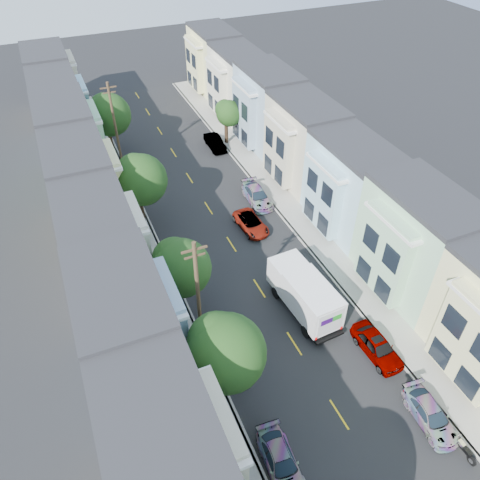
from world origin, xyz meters
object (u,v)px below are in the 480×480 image
at_px(fedex_truck, 305,293).
at_px(parked_right_c, 257,196).
at_px(utility_pole_far, 116,129).
at_px(utility_pole_near, 199,302).
at_px(tree_d, 140,180).
at_px(parked_left_c, 228,352).
at_px(parked_right_d, 215,143).
at_px(tree_c, 180,269).
at_px(parked_left_d, 180,256).
at_px(lead_sedan, 251,223).
at_px(tree_e, 109,115).
at_px(parked_right_b, 377,346).
at_px(tree_far_r, 228,114).
at_px(motorcycle, 463,449).
at_px(parked_right_a, 430,415).
at_px(parked_left_b, 281,462).
at_px(tree_b, 225,354).

distance_m(fedex_truck, parked_right_c, 14.81).
xyz_separation_m(utility_pole_far, parked_right_c, (11.20, -10.84, -4.44)).
distance_m(utility_pole_near, utility_pole_far, 26.00).
height_order(tree_d, parked_left_c, tree_d).
distance_m(utility_pole_near, parked_right_d, 29.67).
distance_m(tree_c, parked_left_d, 6.88).
height_order(fedex_truck, parked_right_d, fedex_truck).
height_order(tree_d, fedex_truck, tree_d).
bearing_deg(lead_sedan, tree_d, 151.19).
bearing_deg(parked_right_d, tree_e, 166.23).
bearing_deg(parked_right_b, parked_right_d, 88.15).
xyz_separation_m(tree_far_r, parked_left_d, (-11.79, -18.02, -3.11)).
height_order(utility_pole_far, motorcycle, utility_pole_far).
relative_size(parked_left_c, parked_right_b, 0.89).
xyz_separation_m(tree_far_r, fedex_truck, (-4.76, -27.05, -1.90)).
xyz_separation_m(lead_sedan, parked_right_b, (2.34, -16.35, 0.14)).
distance_m(utility_pole_near, parked_right_b, 13.01).
height_order(tree_e, motorcycle, tree_e).
distance_m(parked_right_a, parked_right_b, 5.56).
relative_size(fedex_truck, parked_left_d, 1.75).
xyz_separation_m(parked_right_a, parked_right_b, (0.00, 5.56, 0.13)).
bearing_deg(parked_right_a, lead_sedan, 100.86).
height_order(tree_far_r, parked_right_d, tree_far_r).
xyz_separation_m(tree_e, parked_left_c, (1.40, -31.30, -4.29)).
bearing_deg(parked_right_a, parked_right_b, 94.77).
relative_size(tree_c, parked_right_d, 1.57).
bearing_deg(parked_left_b, tree_b, 109.68).
xyz_separation_m(fedex_truck, parked_right_a, (2.76, -11.17, -1.20)).
bearing_deg(tree_b, lead_sedan, 60.89).
height_order(tree_b, parked_left_b, tree_b).
bearing_deg(tree_d, tree_far_r, 42.49).
height_order(utility_pole_far, lead_sedan, utility_pole_far).
relative_size(tree_b, lead_sedan, 1.74).
xyz_separation_m(tree_d, utility_pole_near, (0.00, -15.61, 0.06)).
xyz_separation_m(utility_pole_near, utility_pole_far, (0.00, 26.00, 0.00)).
relative_size(tree_d, parked_right_c, 1.57).
bearing_deg(utility_pole_far, tree_d, -90.01).
bearing_deg(tree_far_r, parked_left_c, -112.15).
height_order(fedex_truck, parked_left_c, fedex_truck).
bearing_deg(fedex_truck, parked_left_d, 124.34).
distance_m(tree_b, parked_right_d, 33.88).
distance_m(tree_far_r, lead_sedan, 17.16).
height_order(tree_e, parked_right_a, tree_e).
relative_size(utility_pole_near, parked_right_d, 2.36).
xyz_separation_m(utility_pole_far, lead_sedan, (8.86, -14.61, -4.54)).
relative_size(parked_right_d, motorcycle, 2.15).
xyz_separation_m(utility_pole_far, parked_left_b, (1.40, -35.45, -4.51)).
height_order(fedex_truck, parked_left_b, fedex_truck).
bearing_deg(parked_right_b, lead_sedan, 96.30).
xyz_separation_m(tree_e, motorcycle, (11.65, -42.90, -4.58)).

